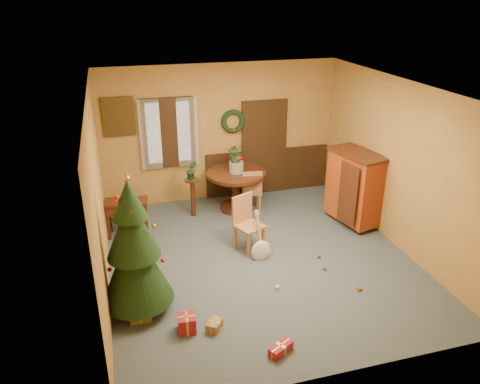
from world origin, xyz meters
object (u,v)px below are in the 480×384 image
object	(u,v)px
dining_table	(236,184)
sideboard	(355,186)
chair_near	(246,221)
christmas_tree	(134,250)
writing_desk	(126,209)

from	to	relation	value
dining_table	sideboard	world-z (taller)	sideboard
dining_table	chair_near	world-z (taller)	chair_near
chair_near	christmas_tree	world-z (taller)	christmas_tree
christmas_tree	sideboard	size ratio (longest dim) A/B	1.42
writing_desk	sideboard	bearing A→B (deg)	-9.23
dining_table	christmas_tree	size ratio (longest dim) A/B	0.59
writing_desk	dining_table	bearing A→B (deg)	12.44
chair_near	sideboard	world-z (taller)	sideboard
chair_near	writing_desk	bearing A→B (deg)	151.26
sideboard	dining_table	bearing A→B (deg)	149.67
dining_table	christmas_tree	bearing A→B (deg)	-128.17
chair_near	christmas_tree	size ratio (longest dim) A/B	0.48
sideboard	writing_desk	bearing A→B (deg)	170.77
dining_table	christmas_tree	xyz separation A→B (m)	(-2.22, -2.82, 0.40)
sideboard	chair_near	bearing A→B (deg)	-170.08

